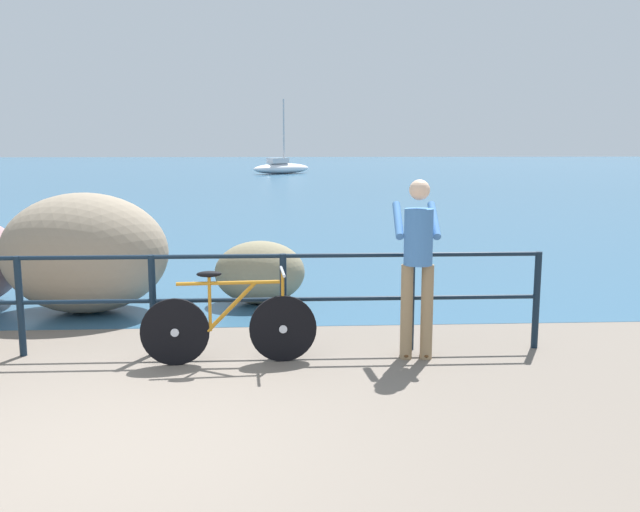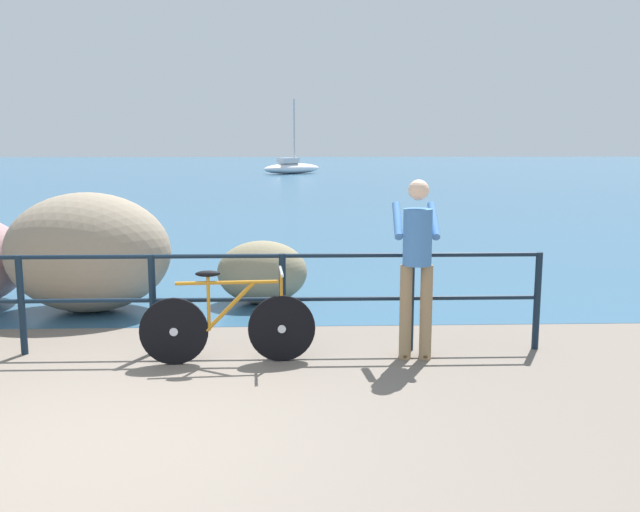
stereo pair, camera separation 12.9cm
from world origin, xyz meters
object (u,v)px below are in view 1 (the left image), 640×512
Objects in this scene: bicycle at (230,324)px; person_at_railing at (418,260)px; breakwater_boulder_main at (85,253)px; breakwater_boulder_right at (260,272)px; sailboat at (281,168)px.

bicycle is 0.95× the size of person_at_railing.
breakwater_boulder_main is at bearing 128.50° from bicycle.
breakwater_boulder_right is 0.24× the size of sailboat.
bicycle is 0.82× the size of breakwater_boulder_main.
bicycle is 2.54m from breakwater_boulder_right.
sailboat is (2.38, 37.77, -0.33)m from breakwater_boulder_main.
person_at_railing is at bearing -56.49° from breakwater_boulder_right.
bicycle is at bearing -125.92° from sailboat.
breakwater_boulder_right is 37.40m from sailboat.
breakwater_boulder_right is (2.17, 0.37, -0.34)m from breakwater_boulder_main.
breakwater_boulder_right is (-1.63, 2.46, -0.57)m from person_at_railing.
breakwater_boulder_main is at bearing 65.57° from person_at_railing.
person_at_railing is at bearing -123.28° from sailboat.
breakwater_boulder_main reaches higher than bicycle.
sailboat reaches higher than person_at_railing.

